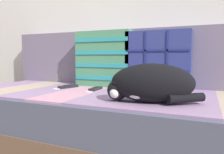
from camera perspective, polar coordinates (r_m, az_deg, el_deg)
name	(u,v)px	position (r m, az deg, el deg)	size (l,w,h in m)	color
ground_plane	(92,151)	(1.42, -5.26, -18.81)	(14.00, 14.00, 0.00)	#7A6651
couch	(100,119)	(1.45, -3.25, -10.80)	(1.95, 0.88, 0.36)	brown
sofa_backrest	(120,58)	(1.73, 2.22, 5.06)	(1.91, 0.14, 0.42)	slate
throw_pillow_quilted	(158,60)	(1.50, 11.91, 4.29)	(0.43, 0.14, 0.39)	navy
throw_pillow_striped	(104,59)	(1.63, -2.04, 4.76)	(0.42, 0.14, 0.41)	#4C9366
sleeping_cat	(149,84)	(1.05, 9.64, -1.83)	(0.45, 0.25, 0.19)	black
game_remote_near	(67,87)	(1.57, -11.59, -2.50)	(0.11, 0.20, 0.02)	black
game_remote_far	(95,89)	(1.43, -4.45, -3.15)	(0.05, 0.19, 0.02)	black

